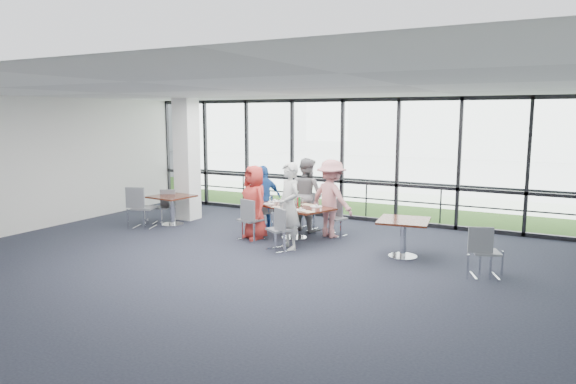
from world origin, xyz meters
The scene contains 41 objects.
floor centered at (0.00, 0.00, -0.01)m, with size 12.00×10.00×0.02m, color black.
ceiling centered at (0.00, 0.00, 3.20)m, with size 12.00×10.00×0.04m, color silver.
wall_left centered at (-6.00, 0.00, 1.60)m, with size 0.10×10.00×3.20m, color silver.
curtain_wall_back centered at (0.00, 5.00, 1.60)m, with size 12.00×0.10×3.20m, color white.
structural_column centered at (-3.60, 3.00, 1.60)m, with size 0.50×0.50×3.20m, color white.
apron centered at (0.00, 10.00, -0.02)m, with size 80.00×70.00×0.02m, color gray.
grass_strip centered at (0.00, 8.00, 0.01)m, with size 80.00×5.00×0.01m, color #365E20.
hangar_main centered at (4.00, 32.00, 3.00)m, with size 24.00×10.00×6.00m, color silver.
hangar_aux centered at (-18.00, 28.00, 2.00)m, with size 10.00×6.00×4.00m, color silver.
guard_rail centered at (0.00, 5.60, 0.50)m, with size 0.06×0.06×12.00m, color #2D2D33.
main_table centered at (-0.07, 2.37, 0.61)m, with size 1.99×1.53×0.75m.
side_table_left centered at (-3.46, 2.19, 0.64)m, with size 1.02×1.02×0.75m.
side_table_right centered at (2.52, 1.98, 0.65)m, with size 1.07×1.07×0.75m.
diner_near_left centered at (-0.84, 1.93, 0.83)m, with size 0.81×0.53×1.66m, color red.
diner_near_right centered at (0.26, 1.50, 0.90)m, with size 0.66×0.48×1.80m, color silver.
diner_far_left centered at (-0.18, 3.22, 0.88)m, with size 0.85×0.53×1.76m, color gray.
diner_far_right centered at (0.60, 2.90, 0.89)m, with size 1.15×0.59×1.77m, color #D08385.
diner_end centered at (-1.12, 2.82, 0.78)m, with size 0.92×0.50×1.57m, color #2152A0.
chair_main_nl centered at (-0.85, 1.76, 0.46)m, with size 0.45×0.45×0.92m, color slate, non-canonical shape.
chair_main_nr centered at (0.16, 1.27, 0.45)m, with size 0.44×0.44×0.89m, color slate, non-canonical shape.
chair_main_fl centered at (-0.23, 3.35, 0.43)m, with size 0.42×0.42×0.86m, color slate, non-canonical shape.
chair_main_fr centered at (0.67, 3.01, 0.41)m, with size 0.40×0.40×0.83m, color slate, non-canonical shape.
chair_main_end centered at (-1.23, 2.79, 0.41)m, with size 0.40×0.40×0.82m, color slate, non-canonical shape.
chair_spare_la centered at (-3.83, 1.59, 0.50)m, with size 0.49×0.49×1.00m, color slate, non-canonical shape.
chair_spare_lb centered at (-3.80, 2.17, 0.42)m, with size 0.41×0.41×0.84m, color slate, non-canonical shape.
chair_spare_r centered at (4.11, 1.41, 0.44)m, with size 0.43×0.43×0.88m, color slate, non-canonical shape.
plate_nl centered at (-0.68, 2.27, 0.76)m, with size 0.26×0.26×0.01m, color white.
plate_nr centered at (0.30, 1.92, 0.76)m, with size 0.23×0.23×0.01m, color white.
plate_fl centered at (-0.38, 2.77, 0.76)m, with size 0.24×0.24×0.01m, color white.
plate_fr centered at (0.43, 2.46, 0.76)m, with size 0.27×0.27×0.01m, color white.
plate_end centered at (-0.73, 2.64, 0.76)m, with size 0.29×0.29×0.01m, color white.
tumbler_a centered at (-0.34, 2.18, 0.82)m, with size 0.07×0.07×0.13m, color white.
tumbler_b centered at (0.09, 2.12, 0.83)m, with size 0.08×0.08×0.15m, color white.
tumbler_c centered at (0.01, 2.58, 0.83)m, with size 0.08×0.08×0.15m, color white.
tumbler_d centered at (-0.71, 2.42, 0.82)m, with size 0.07×0.07×0.15m, color white.
menu_a centered at (-0.30, 2.04, 0.75)m, with size 0.28×0.20×0.00m, color beige.
menu_b centered at (0.51, 1.86, 0.75)m, with size 0.28×0.20×0.00m, color beige.
menu_c centered at (0.15, 2.63, 0.75)m, with size 0.33×0.23×0.00m, color beige.
condiment_caddy centered at (-0.07, 2.36, 0.77)m, with size 0.10×0.07×0.04m, color black.
ketchup_bottle centered at (0.00, 2.43, 0.84)m, with size 0.06×0.06×0.18m, color #A6080A.
green_bottle centered at (0.06, 2.37, 0.85)m, with size 0.05×0.05×0.20m, color #1F7D2F.
Camera 1 is at (5.12, -7.69, 2.76)m, focal length 32.00 mm.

